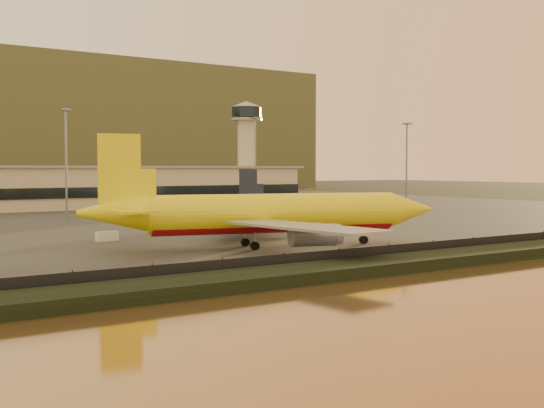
# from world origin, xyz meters

# --- Properties ---
(ground) EXTENTS (900.00, 900.00, 0.00)m
(ground) POSITION_xyz_m (0.00, 0.00, 0.00)
(ground) COLOR black
(ground) RESTS_ON ground
(embankment) EXTENTS (320.00, 7.00, 1.40)m
(embankment) POSITION_xyz_m (0.00, -17.00, 0.70)
(embankment) COLOR black
(embankment) RESTS_ON ground
(tarmac) EXTENTS (320.00, 220.00, 0.20)m
(tarmac) POSITION_xyz_m (0.00, 95.00, 0.10)
(tarmac) COLOR #2D2D2D
(tarmac) RESTS_ON ground
(perimeter_fence) EXTENTS (300.00, 0.05, 2.20)m
(perimeter_fence) POSITION_xyz_m (0.00, -13.00, 1.30)
(perimeter_fence) COLOR black
(perimeter_fence) RESTS_ON tarmac
(terminal_building) EXTENTS (202.00, 25.00, 12.60)m
(terminal_building) POSITION_xyz_m (-14.52, 125.55, 6.25)
(terminal_building) COLOR tan
(terminal_building) RESTS_ON tarmac
(control_tower) EXTENTS (11.20, 11.20, 35.50)m
(control_tower) POSITION_xyz_m (70.00, 131.00, 21.66)
(control_tower) COLOR tan
(control_tower) RESTS_ON tarmac
(apron_light_masts) EXTENTS (152.20, 12.20, 25.40)m
(apron_light_masts) POSITION_xyz_m (15.00, 75.00, 15.70)
(apron_light_masts) COLOR slate
(apron_light_masts) RESTS_ON tarmac
(dhl_cargo_jet) EXTENTS (55.00, 52.69, 16.66)m
(dhl_cargo_jet) POSITION_xyz_m (-1.29, 9.24, 5.17)
(dhl_cargo_jet) COLOR yellow
(dhl_cargo_jet) RESTS_ON tarmac
(white_narrowbody_jet) EXTENTS (40.29, 38.61, 11.68)m
(white_narrowbody_jet) POSITION_xyz_m (40.67, 53.96, 3.69)
(white_narrowbody_jet) COLOR silver
(white_narrowbody_jet) RESTS_ON tarmac
(gse_vehicle_yellow) EXTENTS (4.29, 3.05, 1.77)m
(gse_vehicle_yellow) POSITION_xyz_m (21.14, 26.42, 1.08)
(gse_vehicle_yellow) COLOR yellow
(gse_vehicle_yellow) RESTS_ON tarmac
(gse_vehicle_white) EXTENTS (3.62, 1.94, 1.56)m
(gse_vehicle_white) POSITION_xyz_m (-18.38, 31.39, 0.98)
(gse_vehicle_white) COLOR silver
(gse_vehicle_white) RESTS_ON tarmac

